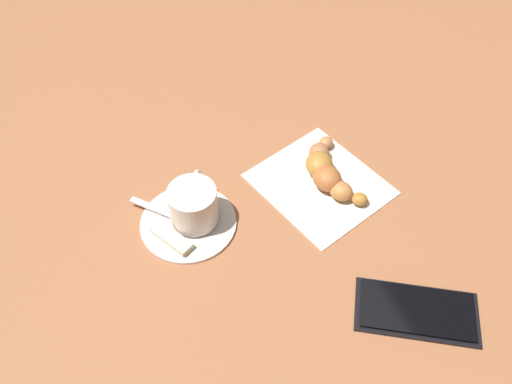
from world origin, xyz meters
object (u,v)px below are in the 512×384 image
(sugar_packet, at_px, (171,238))
(cell_phone, at_px, (417,311))
(espresso_cup, at_px, (194,206))
(napkin, at_px, (320,184))
(croissant, at_px, (326,171))
(saucer, at_px, (188,222))
(teaspoon, at_px, (182,219))

(sugar_packet, distance_m, cell_phone, 0.33)
(espresso_cup, bearing_deg, napkin, 178.98)
(cell_phone, bearing_deg, espresso_cup, -48.40)
(napkin, xyz_separation_m, croissant, (-0.01, -0.01, 0.02))
(saucer, relative_size, cell_phone, 0.80)
(sugar_packet, bearing_deg, croissant, 67.31)
(espresso_cup, relative_size, cell_phone, 0.54)
(espresso_cup, bearing_deg, saucer, -9.82)
(sugar_packet, xyz_separation_m, croissant, (-0.24, -0.02, 0.01))
(cell_phone, bearing_deg, sugar_packet, -40.73)
(sugar_packet, bearing_deg, saucer, 98.10)
(teaspoon, height_order, sugar_packet, teaspoon)
(teaspoon, bearing_deg, espresso_cup, 164.68)
(napkin, xyz_separation_m, cell_phone, (-0.02, 0.23, 0.00))
(espresso_cup, distance_m, cell_phone, 0.31)
(teaspoon, height_order, cell_phone, teaspoon)
(espresso_cup, bearing_deg, croissant, -179.28)
(croissant, bearing_deg, saucer, 0.17)
(saucer, distance_m, sugar_packet, 0.04)
(teaspoon, height_order, napkin, teaspoon)
(napkin, height_order, cell_phone, cell_phone)
(cell_phone, bearing_deg, croissant, -88.63)
(saucer, height_order, cell_phone, same)
(sugar_packet, height_order, cell_phone, sugar_packet)
(teaspoon, relative_size, cell_phone, 0.60)
(espresso_cup, distance_m, teaspoon, 0.03)
(saucer, height_order, teaspoon, teaspoon)
(espresso_cup, height_order, napkin, espresso_cup)
(saucer, relative_size, espresso_cup, 1.48)
(saucer, height_order, sugar_packet, sugar_packet)
(croissant, bearing_deg, teaspoon, -0.68)
(napkin, bearing_deg, teaspoon, -2.34)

